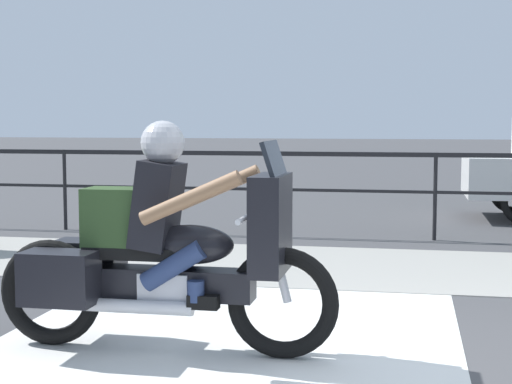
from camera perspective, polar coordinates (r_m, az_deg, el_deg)
name	(u,v)px	position (r m, az deg, el deg)	size (l,w,h in m)	color
ground_plane	(460,374)	(5.06, 14.58, -12.72)	(120.00, 120.00, 0.00)	#424244
sidewalk_band	(440,270)	(8.36, 13.22, -5.52)	(44.00, 2.40, 0.01)	#99968E
crosswalk_band	(204,368)	(5.02, -3.78, -12.68)	(3.23, 6.00, 0.01)	silver
fence_railing	(436,171)	(10.30, 12.93, 1.48)	(36.00, 0.05, 1.13)	black
motorcycle	(161,251)	(5.25, -6.91, -4.31)	(2.35, 0.76, 1.54)	black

